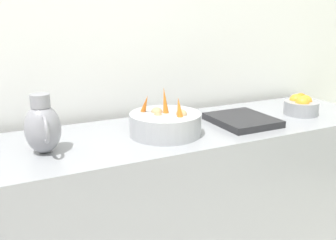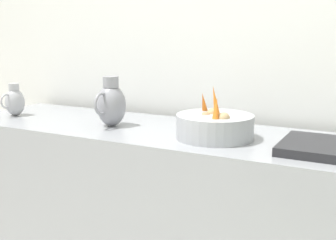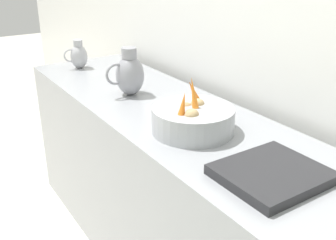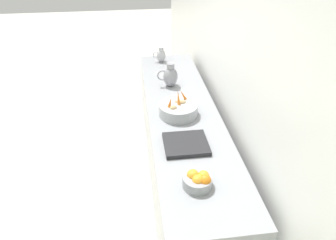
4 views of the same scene
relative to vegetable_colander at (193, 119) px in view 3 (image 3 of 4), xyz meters
name	(u,v)px [view 3 (image 3 of 4)]	position (x,y,z in m)	size (l,w,h in m)	color
prep_counter	(191,209)	(-0.05, -0.06, -0.51)	(0.64, 2.71, 0.91)	gray
vegetable_colander	(193,119)	(0.00, 0.00, 0.00)	(0.35, 0.35, 0.24)	#9EA0A5
metal_pitcher_tall	(129,74)	(0.00, -0.57, 0.06)	(0.21, 0.15, 0.25)	gray
metal_pitcher_short	(79,56)	(0.02, -1.22, 0.03)	(0.16, 0.11, 0.19)	#A3A3A8
counter_sink_basin	(272,174)	(0.01, 0.45, -0.04)	(0.34, 0.30, 0.04)	#232326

